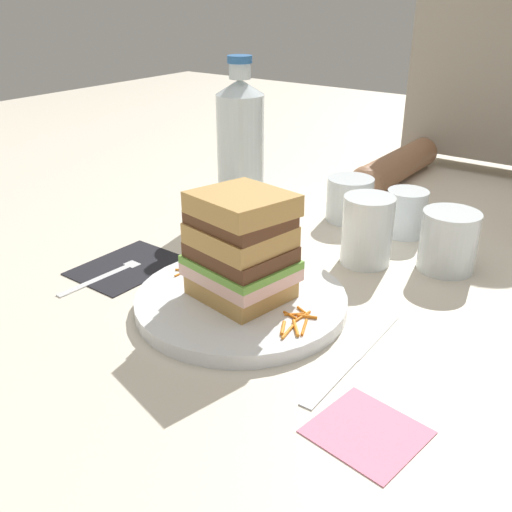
{
  "coord_description": "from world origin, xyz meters",
  "views": [
    {
      "loc": [
        0.36,
        -0.5,
        0.35
      ],
      "look_at": [
        -0.02,
        0.0,
        0.06
      ],
      "focal_mm": 40.59,
      "sensor_mm": 36.0,
      "label": 1
    }
  ],
  "objects_px": {
    "empty_tumbler_0": "(406,213)",
    "fork": "(114,270)",
    "napkin_dark": "(128,266)",
    "water_bottle": "(241,145)",
    "empty_tumbler_1": "(350,199)",
    "main_plate": "(241,301)",
    "sandwich": "(241,247)",
    "napkin_pink": "(367,431)",
    "juice_glass": "(367,234)",
    "empty_tumbler_2": "(448,241)",
    "knife": "(351,358)"
  },
  "relations": [
    {
      "from": "empty_tumbler_0",
      "to": "fork",
      "type": "bearing_deg",
      "value": -126.06
    },
    {
      "from": "napkin_dark",
      "to": "water_bottle",
      "type": "relative_size",
      "value": 0.56
    },
    {
      "from": "empty_tumbler_0",
      "to": "empty_tumbler_1",
      "type": "distance_m",
      "value": 0.1
    },
    {
      "from": "napkin_dark",
      "to": "water_bottle",
      "type": "bearing_deg",
      "value": 92.02
    },
    {
      "from": "main_plate",
      "to": "fork",
      "type": "relative_size",
      "value": 1.52
    },
    {
      "from": "main_plate",
      "to": "empty_tumbler_0",
      "type": "distance_m",
      "value": 0.34
    },
    {
      "from": "sandwich",
      "to": "napkin_pink",
      "type": "relative_size",
      "value": 1.48
    },
    {
      "from": "napkin_pink",
      "to": "juice_glass",
      "type": "bearing_deg",
      "value": 117.09
    },
    {
      "from": "napkin_dark",
      "to": "fork",
      "type": "xyz_separation_m",
      "value": [
        -0.0,
        -0.02,
        0.0
      ]
    },
    {
      "from": "empty_tumbler_0",
      "to": "juice_glass",
      "type": "bearing_deg",
      "value": -91.54
    },
    {
      "from": "sandwich",
      "to": "water_bottle",
      "type": "bearing_deg",
      "value": 127.77
    },
    {
      "from": "empty_tumbler_1",
      "to": "empty_tumbler_2",
      "type": "relative_size",
      "value": 0.91
    },
    {
      "from": "fork",
      "to": "water_bottle",
      "type": "xyz_separation_m",
      "value": [
        -0.01,
        0.29,
        0.11
      ]
    },
    {
      "from": "juice_glass",
      "to": "empty_tumbler_2",
      "type": "distance_m",
      "value": 0.11
    },
    {
      "from": "main_plate",
      "to": "knife",
      "type": "distance_m",
      "value": 0.16
    },
    {
      "from": "napkin_dark",
      "to": "main_plate",
      "type": "bearing_deg",
      "value": 1.71
    },
    {
      "from": "sandwich",
      "to": "juice_glass",
      "type": "distance_m",
      "value": 0.22
    },
    {
      "from": "sandwich",
      "to": "napkin_dark",
      "type": "relative_size",
      "value": 0.93
    },
    {
      "from": "napkin_dark",
      "to": "juice_glass",
      "type": "distance_m",
      "value": 0.33
    },
    {
      "from": "water_bottle",
      "to": "empty_tumbler_1",
      "type": "height_order",
      "value": "water_bottle"
    },
    {
      "from": "main_plate",
      "to": "sandwich",
      "type": "bearing_deg",
      "value": -29.82
    },
    {
      "from": "knife",
      "to": "water_bottle",
      "type": "bearing_deg",
      "value": 142.21
    },
    {
      "from": "water_bottle",
      "to": "empty_tumbler_0",
      "type": "relative_size",
      "value": 3.58
    },
    {
      "from": "empty_tumbler_1",
      "to": "empty_tumbler_2",
      "type": "bearing_deg",
      "value": -23.68
    },
    {
      "from": "juice_glass",
      "to": "napkin_pink",
      "type": "bearing_deg",
      "value": -62.91
    },
    {
      "from": "main_plate",
      "to": "juice_glass",
      "type": "distance_m",
      "value": 0.21
    },
    {
      "from": "knife",
      "to": "empty_tumbler_0",
      "type": "bearing_deg",
      "value": 104.87
    },
    {
      "from": "fork",
      "to": "empty_tumbler_2",
      "type": "bearing_deg",
      "value": 37.96
    },
    {
      "from": "empty_tumbler_0",
      "to": "empty_tumbler_1",
      "type": "relative_size",
      "value": 0.95
    },
    {
      "from": "main_plate",
      "to": "napkin_dark",
      "type": "distance_m",
      "value": 0.19
    },
    {
      "from": "napkin_dark",
      "to": "knife",
      "type": "relative_size",
      "value": 0.71
    },
    {
      "from": "main_plate",
      "to": "empty_tumbler_2",
      "type": "height_order",
      "value": "empty_tumbler_2"
    },
    {
      "from": "main_plate",
      "to": "juice_glass",
      "type": "relative_size",
      "value": 2.63
    },
    {
      "from": "main_plate",
      "to": "fork",
      "type": "xyz_separation_m",
      "value": [
        -0.2,
        -0.03,
        -0.0
      ]
    },
    {
      "from": "sandwich",
      "to": "empty_tumbler_1",
      "type": "xyz_separation_m",
      "value": [
        -0.03,
        0.33,
        -0.05
      ]
    },
    {
      "from": "fork",
      "to": "empty_tumbler_1",
      "type": "distance_m",
      "value": 0.4
    },
    {
      "from": "main_plate",
      "to": "empty_tumbler_0",
      "type": "height_order",
      "value": "empty_tumbler_0"
    },
    {
      "from": "juice_glass",
      "to": "napkin_pink",
      "type": "xyz_separation_m",
      "value": [
        0.16,
        -0.31,
        -0.04
      ]
    },
    {
      "from": "sandwich",
      "to": "water_bottle",
      "type": "xyz_separation_m",
      "value": [
        -0.2,
        0.26,
        0.03
      ]
    },
    {
      "from": "napkin_dark",
      "to": "empty_tumbler_0",
      "type": "bearing_deg",
      "value": 52.3
    },
    {
      "from": "napkin_dark",
      "to": "empty_tumbler_0",
      "type": "distance_m",
      "value": 0.43
    },
    {
      "from": "sandwich",
      "to": "fork",
      "type": "height_order",
      "value": "sandwich"
    },
    {
      "from": "main_plate",
      "to": "water_bottle",
      "type": "xyz_separation_m",
      "value": [
        -0.2,
        0.26,
        0.11
      ]
    },
    {
      "from": "juice_glass",
      "to": "napkin_pink",
      "type": "height_order",
      "value": "juice_glass"
    },
    {
      "from": "sandwich",
      "to": "empty_tumbler_1",
      "type": "relative_size",
      "value": 1.76
    },
    {
      "from": "knife",
      "to": "napkin_pink",
      "type": "xyz_separation_m",
      "value": [
        0.06,
        -0.09,
        -0.0
      ]
    },
    {
      "from": "napkin_pink",
      "to": "fork",
      "type": "bearing_deg",
      "value": 169.41
    },
    {
      "from": "main_plate",
      "to": "napkin_dark",
      "type": "bearing_deg",
      "value": -178.29
    },
    {
      "from": "empty_tumbler_2",
      "to": "sandwich",
      "type": "bearing_deg",
      "value": -122.52
    },
    {
      "from": "knife",
      "to": "empty_tumbler_2",
      "type": "relative_size",
      "value": 2.43
    }
  ]
}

